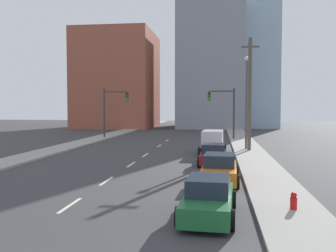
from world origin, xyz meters
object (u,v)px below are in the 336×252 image
Objects in this scene: traffic_signal_left at (111,107)px; street_lamp at (247,96)px; sedan_orange at (219,169)px; sedan_maroon at (213,155)px; sedan_green at (208,199)px; traffic_signal_right at (227,107)px; fire_hydrant at (294,203)px; utility_pole_right_mid at (250,94)px; box_truck_black at (213,143)px.

street_lamp reaches higher than traffic_signal_left.
sedan_maroon is at bearing 95.78° from sedan_orange.
traffic_signal_right is at bearing 90.80° from sedan_green.
traffic_signal_right is at bearing 97.73° from street_lamp.
sedan_green reaches higher than fire_hydrant.
fire_hydrant is (0.33, -20.36, -4.58)m from street_lamp.
utility_pole_right_mid reaches higher than box_truck_black.
traffic_signal_left reaches higher than sedan_orange.
traffic_signal_right is 14.28m from box_truck_black.
street_lamp is at bearing 85.41° from sedan_green.
traffic_signal_left reaches higher than sedan_maroon.
traffic_signal_right is at bearing 86.67° from box_truck_black.
traffic_signal_left reaches higher than fire_hydrant.
sedan_maroon is (-3.19, 11.73, 0.26)m from fire_hydrant.
utility_pole_right_mid is 20.06m from fire_hydrant.
traffic_signal_right reaches higher than sedan_maroon.
utility_pole_right_mid is at bearing -76.56° from street_lamp.
street_lamp is 1.85× the size of sedan_orange.
sedan_green is at bearing -165.35° from fire_hydrant.
sedan_green is at bearing -98.65° from utility_pole_right_mid.
traffic_signal_left is at bearing 136.21° from box_truck_black.
sedan_green is 0.99× the size of sedan_orange.
traffic_signal_right is 1.18× the size of box_truck_black.
sedan_orange is (-2.47, -14.77, -4.30)m from street_lamp.
box_truck_black is at bearing -46.51° from traffic_signal_left.
box_truck_black is at bearing -96.04° from traffic_signal_right.
street_lamp is at bearing 90.92° from fire_hydrant.
box_truck_black is at bearing 92.31° from sedan_maroon.
street_lamp is 15.58m from sedan_orange.
street_lamp is at bearing -82.27° from traffic_signal_right.
sedan_orange is at bearing -62.34° from traffic_signal_left.
sedan_orange is 6.15m from sedan_maroon.
utility_pole_right_mid reaches higher than fire_hydrant.
traffic_signal_right is 7.58× the size of fire_hydrant.
sedan_green is 18.71m from box_truck_black.
sedan_orange reaches higher than sedan_maroon.
utility_pole_right_mid is 1.17× the size of street_lamp.
street_lamp is (16.17, -11.38, 0.98)m from traffic_signal_left.
traffic_signal_right is 32.77m from sedan_green.
street_lamp is 10.07m from sedan_maroon.
box_truck_black is (-3.34, 17.87, 0.54)m from fire_hydrant.
sedan_green is at bearing -86.88° from box_truck_black.
utility_pole_right_mid is 21.04m from sedan_green.
traffic_signal_left is at bearing 117.47° from fire_hydrant.
utility_pole_right_mid is 2.17× the size of sedan_orange.
utility_pole_right_mid reaches higher than sedan_orange.
traffic_signal_right is 26.37m from sedan_orange.
street_lamp reaches higher than box_truck_black.
traffic_signal_left and traffic_signal_right have the same top height.
traffic_signal_right is at bearing 90.04° from sedan_orange.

